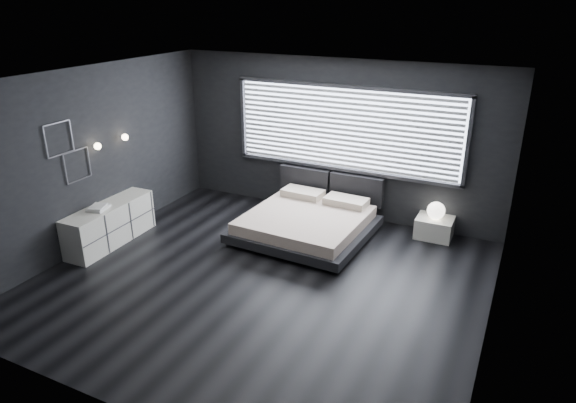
% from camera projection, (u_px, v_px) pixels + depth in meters
% --- Properties ---
extents(room, '(6.04, 6.00, 2.80)m').
position_uv_depth(room, '(260.00, 188.00, 6.76)').
color(room, black).
rests_on(room, ground).
extents(window, '(4.14, 0.09, 1.52)m').
position_uv_depth(window, '(345.00, 129.00, 8.85)').
color(window, white).
rests_on(window, ground).
extents(headboard, '(1.96, 0.16, 0.52)m').
position_uv_depth(headboard, '(330.00, 185.00, 9.28)').
color(headboard, black).
rests_on(headboard, ground).
extents(sconce_near, '(0.18, 0.11, 0.11)m').
position_uv_depth(sconce_near, '(97.00, 146.00, 7.90)').
color(sconce_near, silver).
rests_on(sconce_near, ground).
extents(sconce_far, '(0.18, 0.11, 0.11)m').
position_uv_depth(sconce_far, '(125.00, 137.00, 8.40)').
color(sconce_far, silver).
rests_on(sconce_far, ground).
extents(wall_art_upper, '(0.01, 0.48, 0.48)m').
position_uv_depth(wall_art_upper, '(59.00, 139.00, 7.35)').
color(wall_art_upper, '#47474C').
rests_on(wall_art_upper, ground).
extents(wall_art_lower, '(0.01, 0.48, 0.48)m').
position_uv_depth(wall_art_lower, '(78.00, 165.00, 7.73)').
color(wall_art_lower, '#47474C').
rests_on(wall_art_lower, ground).
extents(bed, '(2.13, 2.04, 0.53)m').
position_uv_depth(bed, '(306.00, 223.00, 8.53)').
color(bed, black).
rests_on(bed, ground).
extents(nightstand, '(0.59, 0.50, 0.34)m').
position_uv_depth(nightstand, '(434.00, 227.00, 8.53)').
color(nightstand, silver).
rests_on(nightstand, ground).
extents(orb_lamp, '(0.29, 0.29, 0.29)m').
position_uv_depth(orb_lamp, '(436.00, 211.00, 8.39)').
color(orb_lamp, white).
rests_on(orb_lamp, nightstand).
extents(dresser, '(0.52, 1.67, 0.66)m').
position_uv_depth(dresser, '(110.00, 224.00, 8.28)').
color(dresser, silver).
rests_on(dresser, ground).
extents(book_stack, '(0.32, 0.38, 0.07)m').
position_uv_depth(book_stack, '(98.00, 208.00, 7.98)').
color(book_stack, silver).
rests_on(book_stack, dresser).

